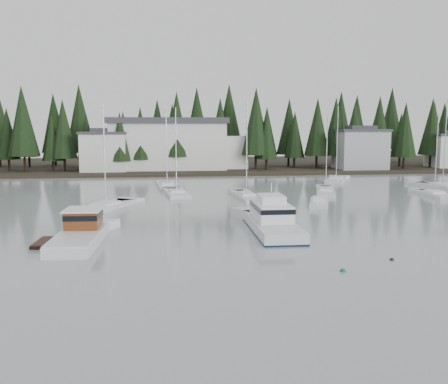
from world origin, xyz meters
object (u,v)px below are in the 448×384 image
Objects in this scene: sailboat_6 at (326,193)px; sailboat_8 at (442,188)px; sailboat_3 at (167,187)px; sailboat_1 at (246,197)px; house_west at (104,151)px; lobster_boat_brown at (79,236)px; sailboat_9 at (336,181)px; sailboat_4 at (177,195)px; harbor_inn at (178,144)px; sailboat_0 at (106,208)px; house_east_a at (360,148)px; sailboat_5 at (434,196)px; runabout_1 at (319,204)px; cabin_cruiser_center at (272,223)px.

sailboat_6 is 20.24m from sailboat_8.
sailboat_1 is at bearing -145.75° from sailboat_3.
sailboat_3 is 1.15× the size of sailboat_6.
house_west is 0.93× the size of lobster_boat_brown.
sailboat_4 is at bearing 143.49° from sailboat_9.
sailboat_1 reaches higher than harbor_inn.
sailboat_0 is at bearing 1.83° from lobster_boat_brown.
house_east_a is 0.77× the size of sailboat_9.
house_west is 0.66× the size of sailboat_8.
sailboat_1 is 0.97× the size of sailboat_9.
sailboat_5 is 14.79m from sailboat_6.
house_west is 55.12m from runabout_1.
house_west is 0.72× the size of sailboat_1.
sailboat_6 is at bearing 72.34° from sailboat_5.
sailboat_3 is at bearing 63.73° from sailboat_8.
sailboat_9 is (-13.08, 11.84, -0.00)m from sailboat_8.
lobster_boat_brown is 0.86× the size of cabin_cruiser_center.
sailboat_9 reaches higher than sailboat_5.
lobster_boat_brown is at bearing 138.94° from sailboat_1.
harbor_inn is at bearing -9.40° from sailboat_3.
sailboat_1 is (8.10, -41.64, -5.71)m from harbor_inn.
sailboat_0 is at bearing -83.25° from house_west.
harbor_inn is at bearing 76.04° from sailboat_9.
house_east_a is 66.98m from cabin_cruiser_center.
sailboat_8 is at bearing -87.39° from house_east_a.
sailboat_8 is at bearing -49.96° from sailboat_0.
sailboat_3 is 1.16× the size of sailboat_5.
sailboat_0 is 51.89m from sailboat_8.
sailboat_3 is 0.94× the size of sailboat_8.
cabin_cruiser_center is (-32.00, -58.70, -4.13)m from house_east_a.
sailboat_1 is at bearing 67.01° from runabout_1.
sailboat_6 is at bearing -77.16° from sailboat_1.
sailboat_0 is at bearing 49.14° from cabin_cruiser_center.
sailboat_5 is 10.16m from sailboat_8.
sailboat_3 is (-2.48, -28.43, -5.70)m from harbor_inn.
house_east_a is 65.75m from sailboat_0.
sailboat_0 is at bearing 87.20° from sailboat_8.
sailboat_0 is 0.94× the size of sailboat_3.
harbor_inn reaches higher than sailboat_5.
house_east_a is 48.17m from sailboat_3.
lobster_boat_brown is 0.88× the size of sailboat_5.
runabout_1 is (-22.94, -44.31, -4.77)m from house_east_a.
house_west is at bearing 15.32° from sailboat_4.
sailboat_5 reaches higher than house_west.
runabout_1 is (16.02, -48.65, -5.64)m from harbor_inn.
sailboat_5 is (-4.63, -38.48, -4.84)m from house_east_a.
sailboat_1 is 1.14× the size of sailboat_6.
runabout_1 is at bearing 109.34° from sailboat_5.
sailboat_0 is 1.00× the size of sailboat_4.
house_east_a is 0.74× the size of sailboat_8.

